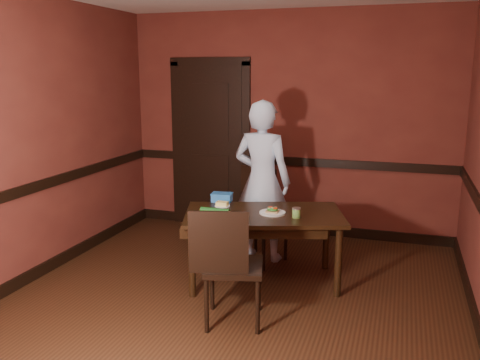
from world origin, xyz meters
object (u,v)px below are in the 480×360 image
Objects in this scene: chair_far at (260,216)px; chair_near at (234,264)px; cheese_saucer at (222,204)px; food_tub at (222,197)px; person at (262,181)px; sauce_jar at (296,213)px; sandwich_plate at (272,212)px; dining_table at (264,247)px.

chair_near is (0.16, -1.35, -0.01)m from chair_far.
food_tub is at bearing 110.90° from cheese_saucer.
cheese_saucer is at bearing 69.79° from person.
sauce_jar reaches higher than food_tub.
sandwich_plate is (0.27, -0.61, -0.15)m from person.
chair_near is 1.50m from person.
sandwich_plate reaches higher than cheese_saucer.
dining_table is 6.61× the size of food_tub.
sauce_jar is 0.79m from cheese_saucer.
chair_far is at bearing 29.27° from food_tub.
food_tub is at bearing -80.44° from chair_near.
chair_near is 0.87m from sandwich_plate.
chair_near reaches higher than sauce_jar.
food_tub is (-0.50, 1.11, 0.24)m from chair_near.
cheese_saucer is (-0.27, -0.41, 0.21)m from chair_far.
sauce_jar is (0.50, -0.58, 0.24)m from chair_far.
cheese_saucer is at bearing -102.09° from chair_far.
sauce_jar is 0.91m from food_tub.
chair_far reaches higher than food_tub.
food_tub is (-0.07, 0.18, 0.03)m from cheese_saucer.
sauce_jar is at bearing -128.36° from chair_near.
cheese_saucer reaches higher than dining_table.
cheese_saucer is (-0.77, 0.16, -0.03)m from sauce_jar.
person is at bearing 126.94° from sauce_jar.
chair_far is 0.54m from cheese_saucer.
chair_near is at bearing -113.74° from sauce_jar.
sauce_jar is at bearing 133.92° from person.
person is at bearing 113.77° from sandwich_plate.
food_tub is at bearing 157.93° from sauce_jar.
chair_far is 10.53× the size of sauce_jar.
sandwich_plate is 1.10× the size of food_tub.
person is at bearing 89.29° from dining_table.
chair_near is at bearing 103.62° from person.
chair_far reaches higher than sandwich_plate.
food_tub reaches higher than sandwich_plate.
dining_table is 1.49× the size of chair_far.
dining_table is 0.82m from person.
chair_far reaches higher than chair_near.
chair_far is at bearing 57.05° from cheese_saucer.
cheese_saucer is 0.68× the size of food_tub.
sandwich_plate is at bearing -41.77° from chair_far.
person is 11.29× the size of cheese_saucer.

